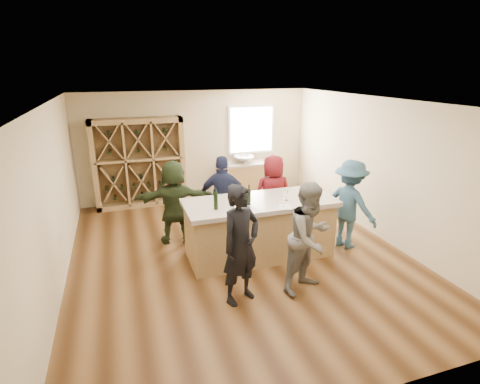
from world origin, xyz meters
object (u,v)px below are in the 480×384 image
object	(u,v)px
wine_bottle_d	(240,198)
person_near_left	(241,245)
person_far_mid	(223,198)
person_far_right	(273,194)
wine_bottle_e	(249,197)
person_server	(349,205)
person_far_left	(174,202)
wine_bottle_c	(232,197)
person_near_right	(310,238)
wine_bottle_a	(216,201)
wine_rack	(139,163)
tasting_counter_base	(259,230)
sink	(244,159)

from	to	relation	value
wine_bottle_d	person_near_left	distance (m)	1.17
person_far_mid	person_far_right	bearing A→B (deg)	-162.93
wine_bottle_e	person_server	distance (m)	2.05
wine_bottle_e	person_far_left	bearing A→B (deg)	132.41
wine_bottle_c	wine_bottle_d	xyz separation A→B (m)	(0.12, -0.06, -0.00)
person_near_right	person_far_left	world-z (taller)	person_near_right
wine_bottle_a	wine_rack	bearing A→B (deg)	105.38
wine_bottle_e	person_near_right	xyz separation A→B (m)	(0.58, -1.14, -0.34)
tasting_counter_base	wine_bottle_d	distance (m)	0.87
wine_bottle_a	person_far_right	bearing A→B (deg)	35.75
wine_rack	wine_bottle_d	xyz separation A→B (m)	(1.42, -3.61, 0.14)
person_far_mid	tasting_counter_base	bearing A→B (deg)	132.95
person_near_right	person_far_right	bearing A→B (deg)	57.54
wine_rack	tasting_counter_base	distance (m)	3.95
wine_bottle_c	sink	bearing A→B (deg)	68.12
wine_bottle_e	person_far_left	world-z (taller)	person_far_left
wine_rack	wine_bottle_c	xyz separation A→B (m)	(1.30, -3.55, 0.14)
sink	wine_bottle_e	xyz separation A→B (m)	(-1.11, -3.51, 0.21)
person_server	person_far_left	bearing A→B (deg)	43.80
tasting_counter_base	person_far_left	xyz separation A→B (m)	(-1.38, 1.07, 0.34)
person_server	person_far_right	world-z (taller)	person_server
wine_bottle_d	wine_bottle_a	bearing A→B (deg)	-179.30
sink	person_server	size ratio (longest dim) A/B	0.31
sink	wine_rack	bearing A→B (deg)	178.51
wine_bottle_a	person_near_left	world-z (taller)	person_near_left
wine_bottle_e	person_far_left	size ratio (longest dim) A/B	0.17
sink	person_far_mid	size ratio (longest dim) A/B	0.31
wine_bottle_d	person_far_left	xyz separation A→B (m)	(-0.94, 1.25, -0.39)
tasting_counter_base	wine_bottle_c	xyz separation A→B (m)	(-0.55, -0.12, 0.74)
person_near_left	person_server	xyz separation A→B (m)	(2.53, 1.05, -0.04)
wine_bottle_e	person_near_right	distance (m)	1.33
wine_rack	person_near_left	distance (m)	4.81
wine_bottle_d	person_far_left	bearing A→B (deg)	126.98
person_near_right	person_far_mid	distance (m)	2.33
sink	wine_bottle_c	distance (m)	3.76
person_near_left	wine_bottle_d	bearing A→B (deg)	48.74
person_far_mid	person_far_left	bearing A→B (deg)	9.19
person_far_mid	wine_bottle_a	bearing A→B (deg)	86.54
wine_rack	person_far_right	distance (m)	3.57
person_far_mid	person_far_left	world-z (taller)	person_far_mid
wine_bottle_d	person_server	world-z (taller)	person_server
wine_bottle_e	person_server	size ratio (longest dim) A/B	0.16
person_far_right	person_near_left	bearing A→B (deg)	60.00
person_far_left	person_near_right	bearing A→B (deg)	134.61
wine_bottle_d	person_server	bearing A→B (deg)	-0.51
wine_bottle_c	person_near_right	size ratio (longest dim) A/B	0.18
person_near_right	person_far_left	size ratio (longest dim) A/B	1.05
person_near_right	person_far_left	xyz separation A→B (m)	(-1.69, 2.36, -0.04)
wine_rack	tasting_counter_base	xyz separation A→B (m)	(1.86, -3.44, -0.60)
person_far_mid	sink	bearing A→B (deg)	-99.29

